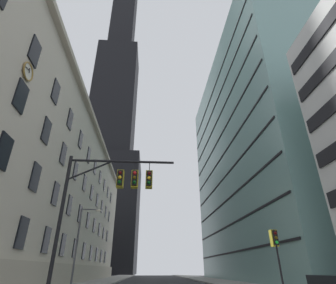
% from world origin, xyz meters
% --- Properties ---
extents(station_building, '(15.16, 64.16, 22.74)m').
position_xyz_m(station_building, '(-18.24, 26.08, 11.35)').
color(station_building, beige).
rests_on(station_building, ground).
extents(dark_skyscraper, '(28.31, 28.31, 211.28)m').
position_xyz_m(dark_skyscraper, '(-20.75, 94.48, 62.37)').
color(dark_skyscraper, black).
rests_on(dark_skyscraper, ground).
extents(glass_office_midrise, '(19.57, 43.56, 42.17)m').
position_xyz_m(glass_office_midrise, '(20.73, 31.20, 21.09)').
color(glass_office_midrise, gray).
rests_on(glass_office_midrise, ground).
extents(traffic_signal_mast, '(6.34, 0.63, 7.56)m').
position_xyz_m(traffic_signal_mast, '(-3.90, 2.39, 5.66)').
color(traffic_signal_mast, black).
rests_on(traffic_signal_mast, sidewalk_left).
extents(traffic_light_near_right, '(0.40, 0.63, 3.84)m').
position_xyz_m(traffic_light_near_right, '(6.44, 5.14, 3.23)').
color(traffic_light_near_right, black).
rests_on(traffic_light_near_right, sidewalk_right).
extents(street_lamppost, '(2.08, 0.32, 7.21)m').
position_xyz_m(street_lamppost, '(-8.50, 15.28, 4.45)').
color(street_lamppost, '#47474C').
rests_on(street_lamppost, sidewalk_left).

